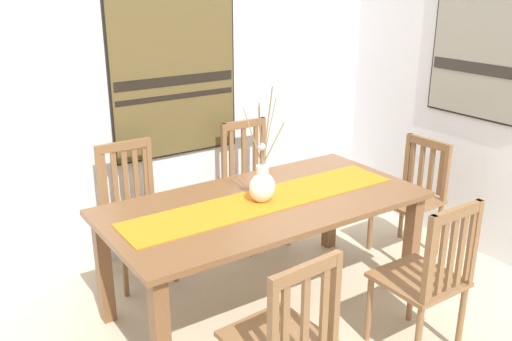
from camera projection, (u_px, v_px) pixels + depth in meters
The scene contains 11 objects.
wall_back at pixel (173, 72), 4.14m from camera, with size 6.40×0.12×2.70m, color silver.
dining_table at pixel (265, 215), 3.44m from camera, with size 1.96×0.97×0.73m.
table_runner at pixel (265, 200), 3.41m from camera, with size 1.80×0.36×0.01m, color orange.
centerpiece_vase at pixel (262, 184), 3.35m from camera, with size 0.22×0.22×0.72m.
chair_0 at pixel (134, 210), 3.88m from camera, with size 0.43×0.43×0.96m.
chair_1 at pixel (412, 195), 4.23m from camera, with size 0.43×0.43×0.88m.
chair_2 at pixel (284, 338), 2.56m from camera, with size 0.45×0.45×0.91m.
chair_3 at pixel (429, 276), 3.05m from camera, with size 0.42×0.42×0.93m.
chair_4 at pixel (253, 183), 4.40m from camera, with size 0.43×0.43×0.96m.
painting_on_back_wall at pixel (174, 63), 4.05m from camera, with size 1.01×0.05×1.38m.
painting_on_side_wall at pixel (483, 47), 3.97m from camera, with size 0.05×0.84×1.03m.
Camera 1 is at (-1.80, -1.93, 2.04)m, focal length 39.27 mm.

